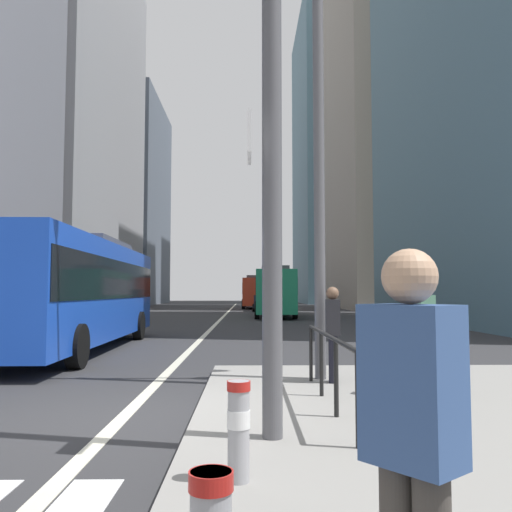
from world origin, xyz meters
name	(u,v)px	position (x,y,z in m)	size (l,w,h in m)	color
ground_plane	(215,325)	(0.00, 20.00, 0.00)	(160.00, 160.00, 0.00)	#303033
lane_centre_line	(224,316)	(0.00, 30.00, 0.01)	(0.20, 80.00, 0.01)	beige
office_tower_left_mid	(66,118)	(-16.00, 43.19, 18.61)	(10.26, 25.70, 37.22)	#9E9EA3
office_tower_left_far	(126,203)	(-16.00, 69.11, 14.64)	(10.03, 20.16, 29.29)	slate
office_tower_right_mid	(386,94)	(17.00, 49.42, 23.59)	(11.42, 21.10, 47.18)	gray
office_tower_right_far	(341,160)	(17.00, 77.64, 23.35)	(13.96, 24.78, 46.70)	slate
city_bus_blue_oncoming	(75,287)	(-3.36, 8.23, 1.84)	(2.85, 11.45, 3.40)	blue
city_bus_red_receding	(274,290)	(3.54, 29.51, 1.83)	(2.86, 10.62, 3.40)	#198456
city_bus_red_distant	(255,291)	(2.51, 49.12, 1.84)	(2.82, 11.02, 3.40)	red
car_oncoming_mid	(110,303)	(-7.10, 26.68, 0.99)	(2.21, 4.25, 1.94)	black
car_receding_near	(264,300)	(3.16, 39.78, 0.99)	(2.13, 4.55, 1.94)	#232838
traffic_signal_gantry	(84,74)	(-0.13, -1.59, 4.12)	(6.26, 0.65, 6.00)	#515156
street_lamp_post	(318,99)	(3.00, 2.24, 5.28)	(5.50, 0.32, 8.00)	#56565B
bollard_left	(239,425)	(1.62, -2.88, 0.61)	(0.20, 0.20, 0.82)	#99999E
pedestrian_railing	(328,353)	(2.80, 0.02, 0.87)	(0.06, 4.03, 0.98)	black
pedestrian_waiting	(333,329)	(3.17, 1.88, 1.06)	(0.28, 0.40, 1.64)	black
pedestrian_walking	(413,436)	(2.36, -5.14, 1.12)	(0.42, 0.45, 1.73)	#423D38
pedestrian_far	(423,331)	(4.33, 0.64, 1.12)	(0.31, 0.42, 1.74)	#423D38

